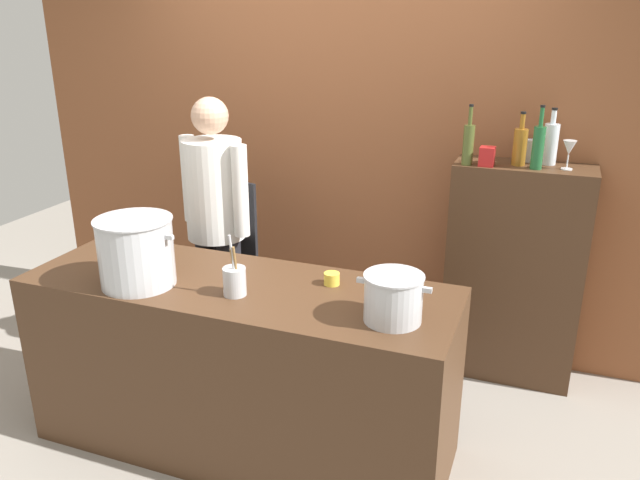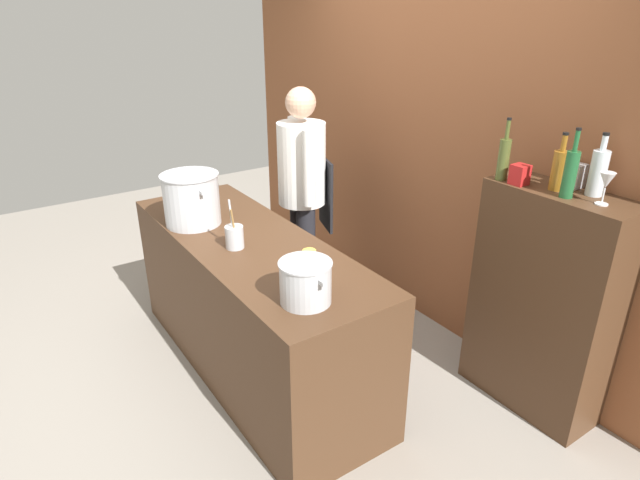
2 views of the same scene
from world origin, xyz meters
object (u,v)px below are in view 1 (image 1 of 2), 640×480
Objects in this scene: spice_tin_red at (487,156)px; stockpot_small at (393,298)px; wine_bottle_clear at (550,143)px; spice_tin_silver at (525,150)px; wine_bottle_amber at (520,146)px; wine_bottle_green at (538,146)px; butter_jar at (332,279)px; chef at (216,216)px; wine_bottle_olive at (468,143)px; wine_glass_tall at (569,149)px; stockpot_large at (136,252)px; utensil_crock at (235,280)px.

stockpot_small is at bearing -99.54° from spice_tin_red.
spice_tin_silver is at bearing 165.51° from wine_bottle_clear.
wine_bottle_amber is at bearing -101.31° from spice_tin_silver.
butter_jar is at bearing -130.24° from wine_bottle_green.
chef is 1.50m from wine_bottle_olive.
wine_glass_tall is (0.97, 1.01, 0.49)m from butter_jar.
stockpot_small is at bearing 2.97° from stockpot_large.
spice_tin_silver is at bearing 150.72° from wine_glass_tall.
stockpot_large reaches higher than butter_jar.
wine_glass_tall is at bearing 43.50° from utensil_crock.
spice_tin_red is (1.48, 0.40, 0.39)m from chef.
wine_bottle_green is at bearing 5.01° from wine_bottle_olive.
wine_bottle_clear reaches higher than stockpot_small.
utensil_crock is at bearing -130.19° from wine_bottle_amber.
butter_jar is 1.48m from wine_glass_tall.
utensil_crock is at bearing -124.56° from wine_bottle_olive.
wine_glass_tall is at bearing 8.47° from wine_bottle_olive.
wine_bottle_clear is at bearing 69.18° from stockpot_small.
butter_jar is (0.92, -0.54, -0.04)m from chef.
wine_bottle_green is 3.25× the size of spice_tin_red.
wine_bottle_amber is at bearing 40.61° from stockpot_large.
utensil_crock is 1.90m from wine_bottle_clear.
wine_bottle_olive is at bearing 55.44° from utensil_crock.
spice_tin_silver is (0.02, 0.11, -0.05)m from wine_bottle_amber.
wine_bottle_olive is 1.13× the size of wine_bottle_amber.
wine_bottle_olive is 0.52m from wine_glass_tall.
wine_bottle_clear is at bearing 22.25° from wine_bottle_olive.
butter_jar is at bearing -128.38° from wine_bottle_clear.
wine_bottle_olive is at bearing -160.59° from wine_bottle_amber.
wine_bottle_clear is 0.36m from spice_tin_red.
wine_bottle_clear is at bearing 47.72° from utensil_crock.
wine_bottle_amber reaches higher than wine_glass_tall.
chef is at bearing -160.34° from spice_tin_silver.
butter_jar is at bearing -133.92° from wine_glass_tall.
stockpot_large is at bearing 113.72° from chef.
wine_bottle_amber is 2.79× the size of spice_tin_red.
wine_bottle_amber is at bearing -153.12° from wine_bottle_clear.
butter_jar is (0.37, 0.26, -0.04)m from utensil_crock.
wine_bottle_green is (0.36, 0.03, 0.00)m from wine_bottle_olive.
wine_bottle_amber is (1.09, 1.29, 0.44)m from utensil_crock.
stockpot_small is 0.73m from utensil_crock.
wine_glass_tall is (1.34, 1.27, 0.45)m from utensil_crock.
stockpot_large is (0.08, -0.86, 0.10)m from chef.
utensil_crock is 1.74m from wine_bottle_amber.
butter_jar is at bearing -123.12° from spice_tin_silver.
wine_bottle_amber is (-0.10, 0.06, -0.02)m from wine_bottle_green.
utensil_crock reaches higher than butter_jar.
butter_jar is at bearing -125.07° from wine_bottle_amber.
stockpot_large is at bearing -137.51° from spice_tin_silver.
stockpot_small is 1.26m from spice_tin_red.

